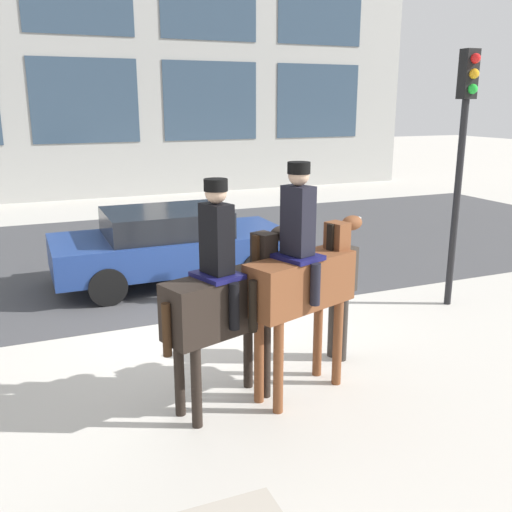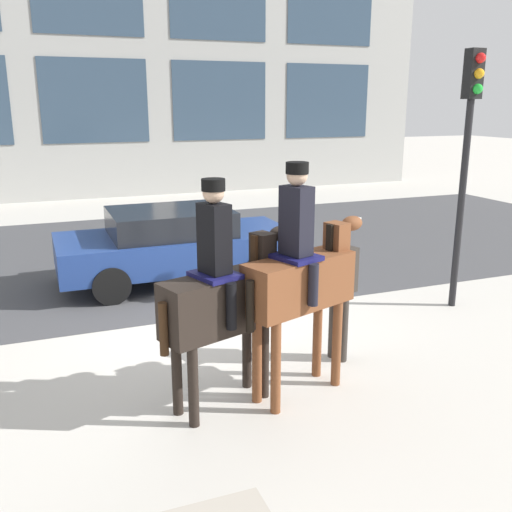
{
  "view_description": "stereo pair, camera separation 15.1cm",
  "coord_description": "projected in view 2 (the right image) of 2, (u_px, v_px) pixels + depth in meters",
  "views": [
    {
      "loc": [
        -2.34,
        -7.47,
        3.23
      ],
      "look_at": [
        0.24,
        -1.29,
        1.42
      ],
      "focal_mm": 40.0,
      "sensor_mm": 36.0,
      "label": 1
    },
    {
      "loc": [
        -2.2,
        -7.52,
        3.23
      ],
      "look_at": [
        0.24,
        -1.29,
        1.42
      ],
      "focal_mm": 40.0,
      "sensor_mm": 36.0,
      "label": 2
    }
  ],
  "objects": [
    {
      "name": "mounted_horse_lead",
      "position": [
        223.0,
        295.0,
        5.99
      ],
      "size": [
        1.67,
        0.83,
        2.5
      ],
      "rotation": [
        0.0,
        0.0,
        0.32
      ],
      "color": "black",
      "rests_on": "ground_plane"
    },
    {
      "name": "road_surface",
      "position": [
        146.0,
        253.0,
        12.65
      ],
      "size": [
        24.98,
        8.5,
        0.01
      ],
      "color": "#444447",
      "rests_on": "ground_plane"
    },
    {
      "name": "traffic_light",
      "position": [
        468.0,
        140.0,
        8.68
      ],
      "size": [
        0.24,
        0.29,
        4.0
      ],
      "color": "black",
      "rests_on": "ground_plane"
    },
    {
      "name": "pedestrian_bystander",
      "position": [
        340.0,
        285.0,
        7.16
      ],
      "size": [
        0.79,
        0.64,
        1.71
      ],
      "rotation": [
        0.0,
        0.0,
        -2.83
      ],
      "color": "#332D28",
      "rests_on": "ground_plane"
    },
    {
      "name": "ground_plane",
      "position": [
        209.0,
        330.0,
        8.38
      ],
      "size": [
        80.0,
        80.0,
        0.0
      ],
      "primitive_type": "plane",
      "color": "beige"
    },
    {
      "name": "street_car_near_lane",
      "position": [
        175.0,
        243.0,
        10.53
      ],
      "size": [
        4.28,
        1.97,
        1.35
      ],
      "color": "navy",
      "rests_on": "ground_plane"
    },
    {
      "name": "mounted_horse_companion",
      "position": [
        301.0,
        276.0,
        6.22
      ],
      "size": [
        1.68,
        0.86,
        2.64
      ],
      "rotation": [
        0.0,
        0.0,
        0.34
      ],
      "color": "brown",
      "rests_on": "ground_plane"
    }
  ]
}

